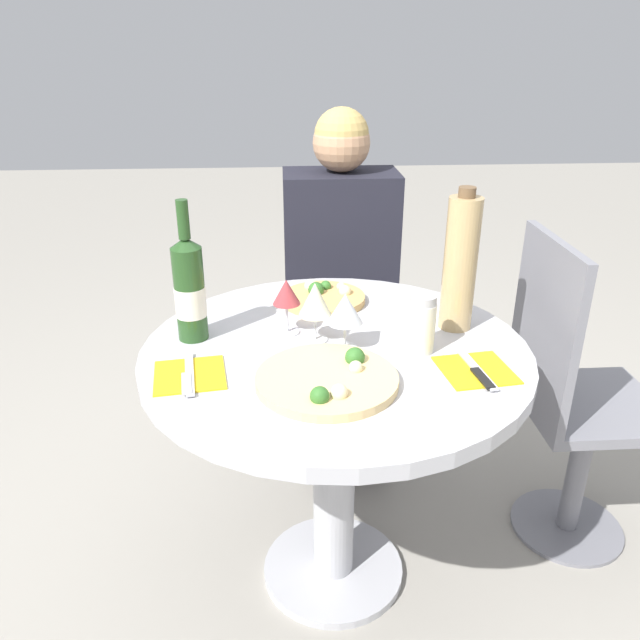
# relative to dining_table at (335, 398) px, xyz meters

# --- Properties ---
(ground_plane) EXTENTS (12.00, 12.00, 0.00)m
(ground_plane) POSITION_rel_dining_table_xyz_m (0.00, 0.00, -0.57)
(ground_plane) COLOR gray
(ground_plane) RESTS_ON ground
(dining_table) EXTENTS (0.91, 0.91, 0.71)m
(dining_table) POSITION_rel_dining_table_xyz_m (0.00, 0.00, 0.00)
(dining_table) COLOR #B2B2B7
(dining_table) RESTS_ON ground_plane
(chair_behind_diner) EXTENTS (0.37, 0.37, 0.92)m
(chair_behind_diner) POSITION_rel_dining_table_xyz_m (0.08, 0.79, -0.12)
(chair_behind_diner) COLOR slate
(chair_behind_diner) RESTS_ON ground_plane
(seated_diner) EXTENTS (0.38, 0.46, 1.18)m
(seated_diner) POSITION_rel_dining_table_xyz_m (0.08, 0.65, -0.05)
(seated_diner) COLOR black
(seated_diner) RESTS_ON ground_plane
(chair_empty_side) EXTENTS (0.37, 0.37, 0.92)m
(chair_empty_side) POSITION_rel_dining_table_xyz_m (0.67, 0.13, -0.12)
(chair_empty_side) COLOR slate
(chair_empty_side) RESTS_ON ground_plane
(pizza_large) EXTENTS (0.30, 0.30, 0.05)m
(pizza_large) POSITION_rel_dining_table_xyz_m (-0.03, -0.17, 0.15)
(pizza_large) COLOR #E5C17F
(pizza_large) RESTS_ON dining_table
(pizza_small_far) EXTENTS (0.23, 0.23, 0.05)m
(pizza_small_far) POSITION_rel_dining_table_xyz_m (-0.01, 0.28, 0.16)
(pizza_small_far) COLOR tan
(pizza_small_far) RESTS_ON dining_table
(wine_bottle) EXTENTS (0.07, 0.07, 0.34)m
(wine_bottle) POSITION_rel_dining_table_xyz_m (-0.34, 0.07, 0.27)
(wine_bottle) COLOR #23471E
(wine_bottle) RESTS_ON dining_table
(tall_carafe) EXTENTS (0.08, 0.08, 0.35)m
(tall_carafe) POSITION_rel_dining_table_xyz_m (0.31, 0.09, 0.31)
(tall_carafe) COLOR tan
(tall_carafe) RESTS_ON dining_table
(sugar_shaker) EXTENTS (0.06, 0.06, 0.14)m
(sugar_shaker) POSITION_rel_dining_table_xyz_m (0.19, -0.03, 0.21)
(sugar_shaker) COLOR silver
(sugar_shaker) RESTS_ON dining_table
(wine_glass_center) EXTENTS (0.08, 0.08, 0.15)m
(wine_glass_center) POSITION_rel_dining_table_xyz_m (-0.05, 0.04, 0.25)
(wine_glass_center) COLOR silver
(wine_glass_center) RESTS_ON dining_table
(wine_glass_front_right) EXTENTS (0.08, 0.08, 0.14)m
(wine_glass_front_right) POSITION_rel_dining_table_xyz_m (0.02, -0.01, 0.24)
(wine_glass_front_right) COLOR silver
(wine_glass_front_right) RESTS_ON dining_table
(wine_glass_back_left) EXTENTS (0.07, 0.07, 0.14)m
(wine_glass_back_left) POSITION_rel_dining_table_xyz_m (-0.11, 0.08, 0.25)
(wine_glass_back_left) COLOR silver
(wine_glass_back_left) RESTS_ON dining_table
(place_setting_left) EXTENTS (0.17, 0.19, 0.01)m
(place_setting_left) POSITION_rel_dining_table_xyz_m (-0.33, -0.12, 0.15)
(place_setting_left) COLOR gold
(place_setting_left) RESTS_ON dining_table
(place_setting_right) EXTENTS (0.17, 0.19, 0.01)m
(place_setting_right) POSITION_rel_dining_table_xyz_m (0.29, -0.14, 0.15)
(place_setting_right) COLOR gold
(place_setting_right) RESTS_ON dining_table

